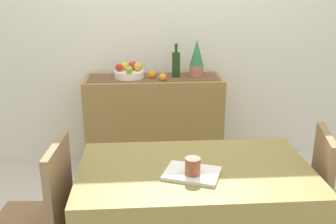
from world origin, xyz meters
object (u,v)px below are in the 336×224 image
at_px(wine_bottle, 176,64).
at_px(coffee_cup, 193,168).
at_px(sideboard_console, 154,124).
at_px(fruit_bowl, 129,74).
at_px(potted_plant, 197,59).
at_px(open_book, 192,173).

distance_m(wine_bottle, coffee_cup, 1.63).
xyz_separation_m(sideboard_console, fruit_bowl, (-0.22, 0.00, 0.48)).
height_order(fruit_bowl, coffee_cup, fruit_bowl).
height_order(potted_plant, open_book, potted_plant).
height_order(sideboard_console, fruit_bowl, fruit_bowl).
relative_size(fruit_bowl, coffee_cup, 2.43).
bearing_deg(sideboard_console, potted_plant, 0.00).
height_order(sideboard_console, wine_bottle, wine_bottle).
relative_size(sideboard_console, coffee_cup, 11.46).
relative_size(sideboard_console, open_book, 4.40).
bearing_deg(coffee_cup, wine_bottle, 87.95).
bearing_deg(open_book, wine_bottle, 108.71).
bearing_deg(coffee_cup, fruit_bowl, 102.52).
height_order(sideboard_console, potted_plant, potted_plant).
relative_size(sideboard_console, wine_bottle, 4.08).
bearing_deg(potted_plant, wine_bottle, 180.00).
height_order(fruit_bowl, open_book, fruit_bowl).
distance_m(potted_plant, open_book, 1.64).
distance_m(sideboard_console, open_book, 1.63).
distance_m(potted_plant, coffee_cup, 1.65).
xyz_separation_m(open_book, coffee_cup, (-0.00, -0.03, 0.04)).
height_order(sideboard_console, open_book, sideboard_console).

